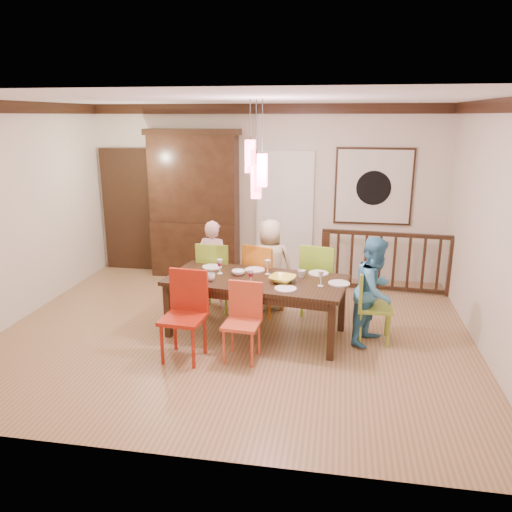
% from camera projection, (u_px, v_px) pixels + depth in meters
% --- Properties ---
extents(floor, '(6.00, 6.00, 0.00)m').
position_uv_depth(floor, '(235.00, 332.00, 6.50)').
color(floor, '#8E6645').
rests_on(floor, ground).
extents(ceiling, '(6.00, 6.00, 0.00)m').
position_uv_depth(ceiling, '(232.00, 99.00, 5.71)').
color(ceiling, white).
rests_on(ceiling, wall_back).
extents(wall_back, '(6.00, 0.00, 6.00)m').
position_uv_depth(wall_back, '(265.00, 193.00, 8.48)').
color(wall_back, beige).
rests_on(wall_back, floor).
extents(wall_left, '(0.00, 5.00, 5.00)m').
position_uv_depth(wall_left, '(12.00, 215.00, 6.59)').
color(wall_left, beige).
rests_on(wall_left, floor).
extents(wall_right, '(0.00, 5.00, 5.00)m').
position_uv_depth(wall_right, '(494.00, 232.00, 5.62)').
color(wall_right, beige).
rests_on(wall_right, floor).
extents(crown_molding, '(6.00, 5.00, 0.16)m').
position_uv_depth(crown_molding, '(232.00, 106.00, 5.73)').
color(crown_molding, black).
rests_on(crown_molding, wall_back).
extents(panel_door, '(1.04, 0.07, 2.24)m').
position_uv_depth(panel_door, '(132.00, 212.00, 8.92)').
color(panel_door, black).
rests_on(panel_door, wall_back).
extents(white_doorway, '(0.97, 0.05, 2.22)m').
position_uv_depth(white_doorway, '(284.00, 217.00, 8.49)').
color(white_doorway, silver).
rests_on(white_doorway, wall_back).
extents(painting, '(1.25, 0.06, 1.25)m').
position_uv_depth(painting, '(374.00, 187.00, 8.11)').
color(painting, black).
rests_on(painting, wall_back).
extents(pendant_cluster, '(0.27, 0.21, 1.14)m').
position_uv_depth(pendant_cluster, '(256.00, 169.00, 5.87)').
color(pendant_cluster, '#FF4C68').
rests_on(pendant_cluster, ceiling).
extents(dining_table, '(2.34, 1.31, 0.75)m').
position_uv_depth(dining_table, '(256.00, 284.00, 6.26)').
color(dining_table, black).
rests_on(dining_table, floor).
extents(chair_far_left, '(0.49, 0.49, 1.02)m').
position_uv_depth(chair_far_left, '(217.00, 271.00, 7.11)').
color(chair_far_left, olive).
rests_on(chair_far_left, floor).
extents(chair_far_mid, '(0.59, 0.59, 1.02)m').
position_uv_depth(chair_far_mid, '(265.00, 273.00, 6.98)').
color(chair_far_mid, '#B86616').
rests_on(chair_far_mid, floor).
extents(chair_far_right, '(0.55, 0.55, 1.04)m').
position_uv_depth(chair_far_right, '(320.00, 274.00, 6.93)').
color(chair_far_right, '#7AAE24').
rests_on(chair_far_right, floor).
extents(chair_near_left, '(0.50, 0.50, 1.02)m').
position_uv_depth(chair_near_left, '(183.00, 311.00, 5.62)').
color(chair_near_left, '#9D1E0D').
rests_on(chair_near_left, floor).
extents(chair_near_mid, '(0.43, 0.43, 0.89)m').
position_uv_depth(chair_near_mid, '(242.00, 318.00, 5.63)').
color(chair_near_mid, '#C54728').
rests_on(chair_near_mid, floor).
extents(chair_end_right, '(0.42, 0.42, 0.91)m').
position_uv_depth(chair_end_right, '(375.00, 301.00, 6.10)').
color(chair_end_right, '#88A62E').
rests_on(chair_end_right, floor).
extents(china_hutch, '(1.59, 0.46, 2.50)m').
position_uv_depth(china_hutch, '(195.00, 204.00, 8.53)').
color(china_hutch, black).
rests_on(china_hutch, floor).
extents(balustrade, '(2.08, 0.24, 0.96)m').
position_uv_depth(balustrade, '(387.00, 261.00, 7.88)').
color(balustrade, black).
rests_on(balustrade, floor).
extents(person_far_left, '(0.50, 0.36, 1.28)m').
position_uv_depth(person_far_left, '(213.00, 264.00, 7.22)').
color(person_far_left, '#F6BBC8').
rests_on(person_far_left, floor).
extents(person_far_mid, '(0.72, 0.54, 1.32)m').
position_uv_depth(person_far_mid, '(270.00, 265.00, 7.12)').
color(person_far_mid, beige).
rests_on(person_far_mid, floor).
extents(person_end_right, '(0.75, 0.81, 1.33)m').
position_uv_depth(person_end_right, '(375.00, 291.00, 6.04)').
color(person_end_right, '#4390BC').
rests_on(person_end_right, floor).
extents(serving_bowl, '(0.39, 0.39, 0.08)m').
position_uv_depth(serving_bowl, '(283.00, 279.00, 6.09)').
color(serving_bowl, gold).
rests_on(serving_bowl, dining_table).
extents(small_bowl, '(0.19, 0.19, 0.06)m').
position_uv_depth(small_bowl, '(239.00, 272.00, 6.38)').
color(small_bowl, white).
rests_on(small_bowl, dining_table).
extents(cup_left, '(0.16, 0.16, 0.09)m').
position_uv_depth(cup_left, '(210.00, 277.00, 6.14)').
color(cup_left, silver).
rests_on(cup_left, dining_table).
extents(cup_right, '(0.12, 0.12, 0.09)m').
position_uv_depth(cup_right, '(302.00, 274.00, 6.26)').
color(cup_right, silver).
rests_on(cup_right, dining_table).
extents(plate_far_left, '(0.26, 0.26, 0.01)m').
position_uv_depth(plate_far_left, '(212.00, 267.00, 6.69)').
color(plate_far_left, white).
rests_on(plate_far_left, dining_table).
extents(plate_far_mid, '(0.26, 0.26, 0.01)m').
position_uv_depth(plate_far_mid, '(255.00, 270.00, 6.57)').
color(plate_far_mid, white).
rests_on(plate_far_mid, dining_table).
extents(plate_far_right, '(0.26, 0.26, 0.01)m').
position_uv_depth(plate_far_right, '(319.00, 273.00, 6.42)').
color(plate_far_right, white).
rests_on(plate_far_right, dining_table).
extents(plate_near_left, '(0.26, 0.26, 0.01)m').
position_uv_depth(plate_near_left, '(191.00, 283.00, 6.03)').
color(plate_near_left, white).
rests_on(plate_near_left, dining_table).
extents(plate_near_mid, '(0.26, 0.26, 0.01)m').
position_uv_depth(plate_near_mid, '(286.00, 289.00, 5.85)').
color(plate_near_mid, white).
rests_on(plate_near_mid, dining_table).
extents(plate_end_right, '(0.26, 0.26, 0.01)m').
position_uv_depth(plate_end_right, '(339.00, 283.00, 6.03)').
color(plate_end_right, white).
rests_on(plate_end_right, dining_table).
extents(wine_glass_a, '(0.08, 0.08, 0.19)m').
position_uv_depth(wine_glass_a, '(220.00, 267.00, 6.40)').
color(wine_glass_a, '#590C19').
rests_on(wine_glass_a, dining_table).
extents(wine_glass_b, '(0.08, 0.08, 0.19)m').
position_uv_depth(wine_glass_b, '(268.00, 267.00, 6.37)').
color(wine_glass_b, silver).
rests_on(wine_glass_b, dining_table).
extents(wine_glass_c, '(0.08, 0.08, 0.19)m').
position_uv_depth(wine_glass_c, '(251.00, 277.00, 5.99)').
color(wine_glass_c, '#590C19').
rests_on(wine_glass_c, dining_table).
extents(wine_glass_d, '(0.08, 0.08, 0.19)m').
position_uv_depth(wine_glass_d, '(321.00, 279.00, 5.93)').
color(wine_glass_d, silver).
rests_on(wine_glass_d, dining_table).
extents(napkin, '(0.18, 0.14, 0.01)m').
position_uv_depth(napkin, '(250.00, 287.00, 5.90)').
color(napkin, '#D83359').
rests_on(napkin, dining_table).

